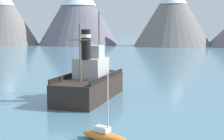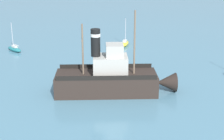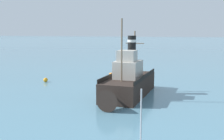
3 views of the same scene
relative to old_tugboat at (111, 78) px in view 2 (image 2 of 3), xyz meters
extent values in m
plane|color=teal|center=(0.37, -0.42, -1.83)|extent=(600.00, 600.00, 0.00)
cube|color=#2D231E|center=(-0.04, -0.61, -0.63)|extent=(5.26, 12.29, 2.40)
cone|color=#2D231E|center=(0.48, 6.57, -0.63)|extent=(2.52, 2.57, 2.35)
cube|color=#B2ADA3|center=(-0.01, -0.11, 1.67)|extent=(3.28, 4.21, 2.20)
cube|color=#B2ADA3|center=(0.03, 0.38, 3.47)|extent=(2.34, 2.16, 1.40)
cylinder|color=black|center=(-0.13, -1.81, 4.37)|extent=(1.10, 1.10, 3.20)
cylinder|color=silver|center=(-0.13, -1.81, 5.27)|extent=(1.16, 1.16, 0.35)
cylinder|color=#75604C|center=(0.20, 2.68, 4.32)|extent=(0.20, 0.20, 7.50)
cylinder|color=#75604C|center=(-0.24, -3.31, 3.57)|extent=(0.20, 0.20, 6.00)
cylinder|color=#75604C|center=(-0.24, -3.31, 4.89)|extent=(2.60, 0.31, 0.12)
cube|color=black|center=(-2.20, -0.46, 0.82)|extent=(0.95, 11.38, 0.50)
cube|color=black|center=(2.11, -0.77, 0.82)|extent=(0.95, 11.38, 0.50)
ellipsoid|color=#23757A|center=(-20.16, -14.60, -1.48)|extent=(3.64, 3.26, 0.70)
cube|color=silver|center=(-20.01, -14.47, -0.95)|extent=(1.26, 1.19, 0.36)
cylinder|color=#B7B7BC|center=(-20.39, -14.79, 0.97)|extent=(0.10, 0.10, 4.20)
cylinder|color=#B7B7BC|center=(-19.70, -14.22, -0.58)|extent=(1.44, 1.20, 0.08)
ellipsoid|color=gold|center=(-21.91, 4.83, -1.48)|extent=(3.95, 2.31, 0.70)
cube|color=silver|center=(-21.72, 4.76, -0.95)|extent=(1.25, 0.97, 0.36)
cylinder|color=#B7B7BC|center=(-22.19, 4.93, 0.97)|extent=(0.10, 0.10, 4.20)
cylinder|color=#B7B7BC|center=(-21.35, 4.63, -0.58)|extent=(1.72, 0.68, 0.08)
camera|label=1|loc=(10.73, -37.05, 6.02)|focal=55.00mm
camera|label=2|loc=(38.14, -4.04, 14.08)|focal=55.00mm
camera|label=3|loc=(-7.40, 34.98, 6.78)|focal=45.00mm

